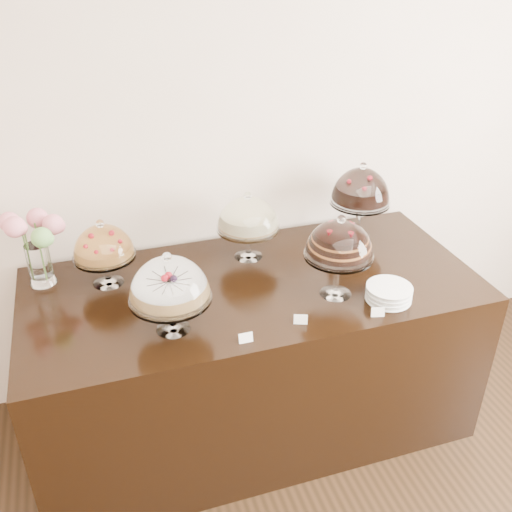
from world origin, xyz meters
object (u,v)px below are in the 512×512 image
object	(u,v)px
display_counter	(253,355)
cake_stand_dark_choco	(361,189)
cake_stand_choco_layer	(340,242)
plate_stack	(389,293)
flower_vase	(34,239)
cake_stand_cheesecake	(248,217)
cake_stand_fruit_tart	(103,245)
cake_stand_sugar_sponge	(169,283)

from	to	relation	value
display_counter	cake_stand_dark_choco	bearing A→B (deg)	22.41
cake_stand_choco_layer	plate_stack	bearing A→B (deg)	-31.12
flower_vase	plate_stack	bearing A→B (deg)	-23.21
cake_stand_choco_layer	cake_stand_cheesecake	world-z (taller)	cake_stand_choco_layer
cake_stand_cheesecake	cake_stand_fruit_tart	size ratio (longest dim) A/B	1.08
cake_stand_dark_choco	cake_stand_fruit_tart	size ratio (longest dim) A/B	1.28
cake_stand_sugar_sponge	plate_stack	distance (m)	1.01
cake_stand_cheesecake	plate_stack	distance (m)	0.80
flower_vase	cake_stand_cheesecake	bearing A→B (deg)	-3.58
cake_stand_choco_layer	cake_stand_fruit_tart	world-z (taller)	cake_stand_choco_layer
display_counter	cake_stand_fruit_tart	distance (m)	0.96
cake_stand_fruit_tart	plate_stack	xyz separation A→B (m)	(1.22, -0.55, -0.17)
cake_stand_cheesecake	plate_stack	bearing A→B (deg)	-49.83
plate_stack	cake_stand_dark_choco	bearing A→B (deg)	76.68
cake_stand_cheesecake	plate_stack	size ratio (longest dim) A/B	1.79
display_counter	cake_stand_choco_layer	distance (m)	0.83
cake_stand_dark_choco	flower_vase	bearing A→B (deg)	178.85
cake_stand_sugar_sponge	cake_stand_fruit_tart	world-z (taller)	cake_stand_sugar_sponge
plate_stack	display_counter	bearing A→B (deg)	149.13
display_counter	plate_stack	bearing A→B (deg)	-30.87
flower_vase	display_counter	bearing A→B (deg)	-18.38
cake_stand_cheesecake	cake_stand_sugar_sponge	bearing A→B (deg)	-134.61
flower_vase	plate_stack	distance (m)	1.67
cake_stand_fruit_tart	flower_vase	xyz separation A→B (m)	(-0.30, 0.10, 0.03)
cake_stand_fruit_tart	plate_stack	size ratio (longest dim) A/B	1.66
cake_stand_sugar_sponge	cake_stand_fruit_tart	xyz separation A→B (m)	(-0.23, 0.46, -0.03)
display_counter	flower_vase	distance (m)	1.23
display_counter	cake_stand_sugar_sponge	distance (m)	0.85
cake_stand_choco_layer	cake_stand_cheesecake	distance (m)	0.55
cake_stand_cheesecake	plate_stack	world-z (taller)	cake_stand_cheesecake
display_counter	plate_stack	xyz separation A→B (m)	(0.55, -0.33, 0.49)
cake_stand_choco_layer	plate_stack	distance (m)	0.34
display_counter	cake_stand_sugar_sponge	bearing A→B (deg)	-151.03
cake_stand_sugar_sponge	plate_stack	xyz separation A→B (m)	(0.99, -0.09, -0.20)
cake_stand_choco_layer	cake_stand_dark_choco	xyz separation A→B (m)	(0.36, 0.49, 0.01)
cake_stand_sugar_sponge	flower_vase	xyz separation A→B (m)	(-0.53, 0.56, 0.00)
cake_stand_fruit_tart	cake_stand_cheesecake	bearing A→B (deg)	2.92
flower_vase	plate_stack	xyz separation A→B (m)	(1.53, -0.65, -0.20)
cake_stand_dark_choco	plate_stack	xyz separation A→B (m)	(-0.15, -0.62, -0.25)
cake_stand_choco_layer	flower_vase	world-z (taller)	cake_stand_choco_layer
cake_stand_dark_choco	cake_stand_choco_layer	bearing A→B (deg)	-125.79
cake_stand_dark_choco	flower_vase	world-z (taller)	cake_stand_dark_choco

